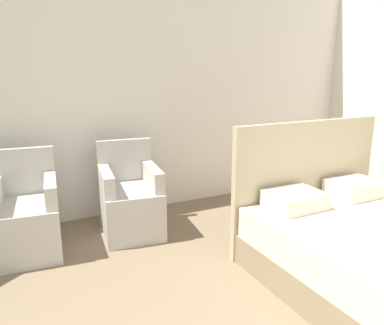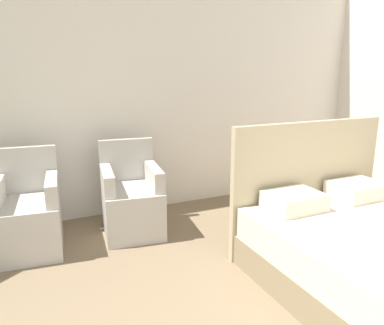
# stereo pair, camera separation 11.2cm
# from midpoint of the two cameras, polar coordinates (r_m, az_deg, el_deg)

# --- Properties ---
(wall_back) EXTENTS (10.00, 0.06, 2.90)m
(wall_back) POSITION_cam_midpoint_polar(r_m,az_deg,el_deg) (4.27, -7.89, 11.64)
(wall_back) COLOR silver
(wall_back) RESTS_ON ground_plane
(armchair_near_window_left) EXTENTS (0.62, 0.72, 0.91)m
(armchair_near_window_left) POSITION_cam_midpoint_polar(r_m,az_deg,el_deg) (3.71, -22.94, -7.87)
(armchair_near_window_left) COLOR #B7B2A8
(armchair_near_window_left) RESTS_ON ground_plane
(armchair_near_window_right) EXTENTS (0.64, 0.73, 0.91)m
(armchair_near_window_right) POSITION_cam_midpoint_polar(r_m,az_deg,el_deg) (3.84, -8.34, -6.14)
(armchair_near_window_right) COLOR #B7B2A8
(armchair_near_window_right) RESTS_ON ground_plane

